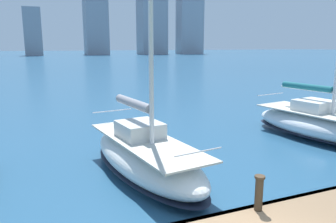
{
  "coord_description": "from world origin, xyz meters",
  "views": [
    {
      "loc": [
        3.87,
        4.98,
        4.64
      ],
      "look_at": [
        -0.75,
        -6.14,
        2.2
      ],
      "focal_mm": 35.0,
      "sensor_mm": 36.0,
      "label": 1
    }
  ],
  "objects": [
    {
      "name": "sailboat_teal",
      "position": [
        -9.4,
        -6.88,
        0.75
      ],
      "size": [
        4.01,
        7.75,
        10.1
      ],
      "color": "silver",
      "rests_on": "ground"
    },
    {
      "name": "city_skyline",
      "position": [
        -8.41,
        -160.96,
        14.12
      ],
      "size": [
        166.53,
        15.64,
        32.15
      ],
      "color": "#9A9FA9",
      "rests_on": "ground"
    },
    {
      "name": "mooring_post",
      "position": [
        -1.09,
        -1.1,
        1.07
      ],
      "size": [
        0.26,
        0.26,
        0.91
      ],
      "color": "#423323",
      "rests_on": "dock_pier"
    },
    {
      "name": "sailboat_grey",
      "position": [
        0.32,
        -5.71,
        0.78
      ],
      "size": [
        3.29,
        7.4,
        11.81
      ],
      "color": "white",
      "rests_on": "ground"
    }
  ]
}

